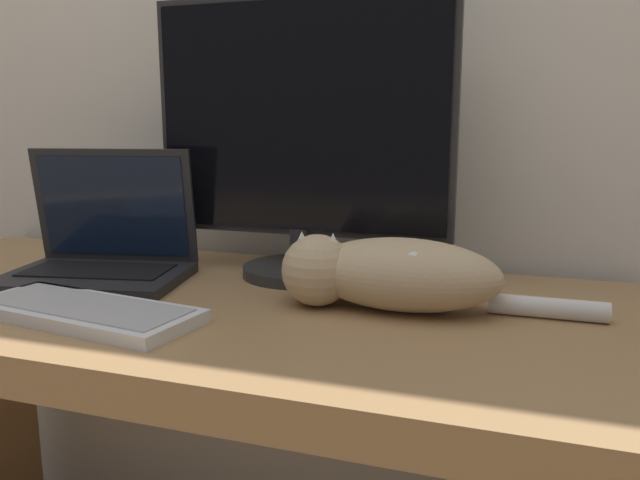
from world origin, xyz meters
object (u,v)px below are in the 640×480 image
object	(u,v)px
laptop	(101,254)
external_keyboard	(84,311)
cat	(389,272)
monitor	(300,138)

from	to	relation	value
laptop	external_keyboard	size ratio (longest dim) A/B	0.94
cat	external_keyboard	bearing A→B (deg)	-156.02
external_keyboard	laptop	bearing A→B (deg)	129.32
monitor	cat	world-z (taller)	monitor
external_keyboard	cat	distance (m)	0.47
monitor	external_keyboard	bearing A→B (deg)	-121.17
external_keyboard	cat	world-z (taller)	cat
laptop	cat	xyz separation A→B (m)	(0.56, -0.01, 0.01)
monitor	external_keyboard	distance (m)	0.49
laptop	cat	world-z (taller)	laptop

